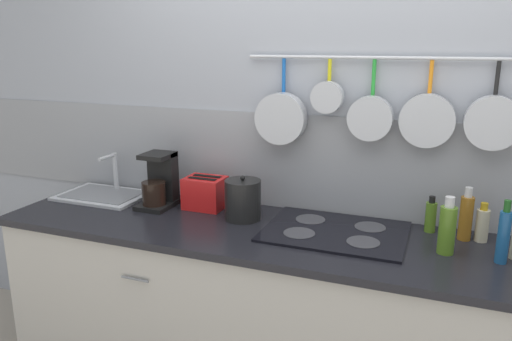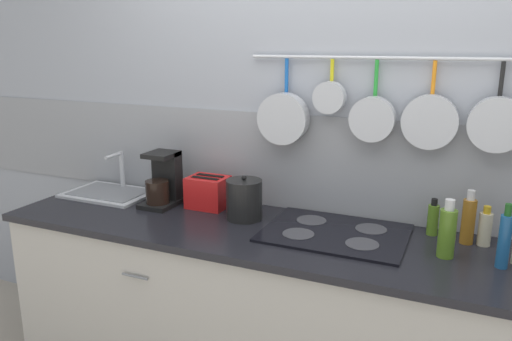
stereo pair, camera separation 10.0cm
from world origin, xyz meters
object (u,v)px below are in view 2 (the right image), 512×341
(bottle_hot_sauce, at_px, (504,240))
(bottle_vinegar, at_px, (447,232))
(bottle_olive_oil, at_px, (433,219))
(bottle_cooking_wine, at_px, (468,220))
(coffee_maker, at_px, (163,182))
(toaster, at_px, (208,192))
(kettle, at_px, (244,199))
(bottle_dish_soap, at_px, (485,228))

(bottle_hot_sauce, bearing_deg, bottle_vinegar, 174.93)
(bottle_olive_oil, distance_m, bottle_cooking_wine, 0.16)
(coffee_maker, height_order, bottle_olive_oil, coffee_maker)
(bottle_olive_oil, height_order, bottle_cooking_wine, bottle_cooking_wine)
(toaster, xyz_separation_m, bottle_olive_oil, (1.12, 0.07, -0.01))
(kettle, relative_size, bottle_vinegar, 0.91)
(coffee_maker, bearing_deg, toaster, 11.95)
(toaster, bearing_deg, bottle_vinegar, -7.84)
(bottle_cooking_wine, bearing_deg, coffee_maker, -177.16)
(bottle_vinegar, height_order, bottle_cooking_wine, bottle_vinegar)
(kettle, relative_size, bottle_hot_sauce, 0.86)
(coffee_maker, distance_m, kettle, 0.49)
(toaster, xyz_separation_m, bottle_cooking_wine, (1.26, 0.02, 0.02))
(coffee_maker, distance_m, bottle_hot_sauce, 1.64)
(bottle_cooking_wine, xyz_separation_m, bottle_dish_soap, (0.07, 0.01, -0.03))
(coffee_maker, distance_m, bottle_cooking_wine, 1.51)
(bottle_cooking_wine, bearing_deg, bottle_olive_oil, 163.15)
(bottle_dish_soap, bearing_deg, toaster, -178.74)
(kettle, distance_m, bottle_olive_oil, 0.88)
(bottle_olive_oil, bearing_deg, bottle_cooking_wine, -16.85)
(coffee_maker, relative_size, bottle_vinegar, 1.17)
(bottle_olive_oil, xyz_separation_m, bottle_vinegar, (0.07, -0.23, 0.03))
(bottle_vinegar, height_order, bottle_hot_sauce, bottle_hot_sauce)
(bottle_hot_sauce, bearing_deg, coffee_maker, 175.44)
(toaster, relative_size, bottle_olive_oil, 1.29)
(bottle_olive_oil, xyz_separation_m, bottle_cooking_wine, (0.15, -0.04, 0.03))
(coffee_maker, bearing_deg, bottle_olive_oil, 5.00)
(bottle_olive_oil, distance_m, bottle_dish_soap, 0.22)
(coffee_maker, relative_size, toaster, 1.30)
(bottle_olive_oil, xyz_separation_m, bottle_dish_soap, (0.21, -0.04, 0.00))
(bottle_olive_oil, height_order, bottle_vinegar, bottle_vinegar)
(bottle_olive_oil, bearing_deg, coffee_maker, -175.00)
(coffee_maker, bearing_deg, bottle_vinegar, -4.49)
(toaster, distance_m, kettle, 0.26)
(toaster, relative_size, kettle, 0.99)
(bottle_cooking_wine, bearing_deg, bottle_vinegar, -111.78)
(kettle, bearing_deg, bottle_cooking_wine, 6.12)
(coffee_maker, relative_size, bottle_dish_soap, 1.63)
(bottle_olive_oil, relative_size, bottle_hot_sauce, 0.66)
(bottle_dish_soap, bearing_deg, kettle, -173.95)
(coffee_maker, height_order, bottle_hot_sauce, coffee_maker)
(bottle_hot_sauce, bearing_deg, kettle, 175.17)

